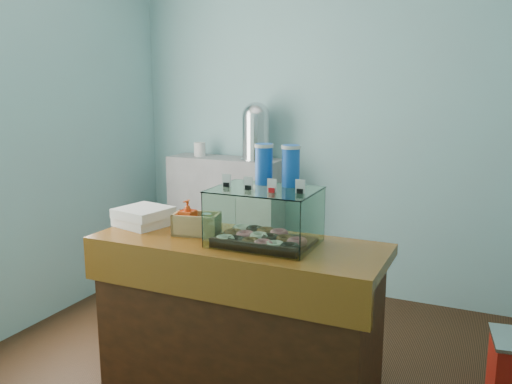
% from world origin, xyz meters
% --- Properties ---
extents(ground, '(3.50, 3.50, 0.00)m').
position_xyz_m(ground, '(0.00, 0.00, 0.00)').
color(ground, black).
rests_on(ground, ground).
extents(room_shell, '(3.54, 3.04, 2.82)m').
position_xyz_m(room_shell, '(0.03, 0.01, 1.71)').
color(room_shell, '#85C1C3').
rests_on(room_shell, ground).
extents(counter, '(1.60, 0.60, 0.90)m').
position_xyz_m(counter, '(0.00, -0.25, 0.46)').
color(counter, '#421E0C').
rests_on(counter, ground).
extents(back_shelf, '(1.00, 0.32, 1.10)m').
position_xyz_m(back_shelf, '(-0.90, 1.32, 0.55)').
color(back_shelf, '#939396').
rests_on(back_shelf, ground).
extents(display_case, '(0.55, 0.40, 0.52)m').
position_xyz_m(display_case, '(0.16, -0.22, 1.06)').
color(display_case, '#361A10').
rests_on(display_case, counter).
extents(condiment_crate, '(0.28, 0.20, 0.19)m').
position_xyz_m(condiment_crate, '(-0.28, -0.24, 0.97)').
color(condiment_crate, tan).
rests_on(condiment_crate, counter).
extents(pastry_boxes, '(0.33, 0.34, 0.11)m').
position_xyz_m(pastry_boxes, '(-0.65, -0.20, 0.95)').
color(pastry_boxes, silver).
rests_on(pastry_boxes, counter).
extents(coffee_urn, '(0.26, 0.26, 0.48)m').
position_xyz_m(coffee_urn, '(-0.61, 1.31, 1.35)').
color(coffee_urn, silver).
rests_on(coffee_urn, back_shelf).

